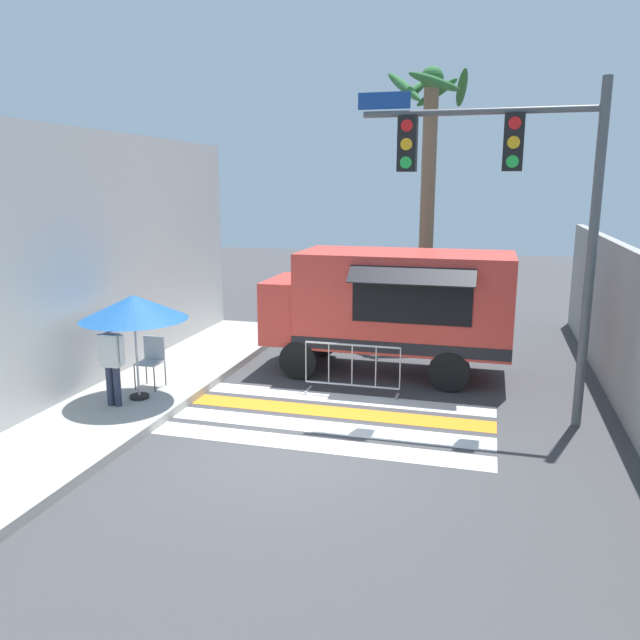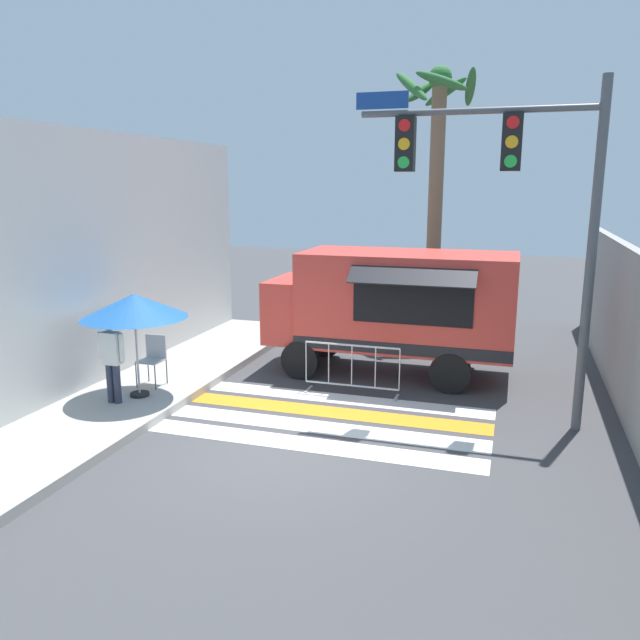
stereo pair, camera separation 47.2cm
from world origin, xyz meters
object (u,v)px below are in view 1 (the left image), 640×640
at_px(vendor_person, 112,358).
at_px(palm_tree, 428,166).
at_px(food_truck, 386,302).
at_px(patio_umbrella, 134,308).
at_px(barricade_front, 352,370).
at_px(folding_chair, 152,357).
at_px(traffic_signal_pole, 513,186).

height_order(vendor_person, palm_tree, palm_tree).
height_order(food_truck, patio_umbrella, food_truck).
bearing_deg(barricade_front, vendor_person, -150.81).
bearing_deg(patio_umbrella, barricade_front, 24.96).
bearing_deg(vendor_person, patio_umbrella, 53.87).
bearing_deg(folding_chair, food_truck, 48.50).
bearing_deg(barricade_front, palm_tree, 81.38).
height_order(patio_umbrella, folding_chair, patio_umbrella).
relative_size(vendor_person, palm_tree, 0.22).
bearing_deg(patio_umbrella, vendor_person, -114.94).
xyz_separation_m(patio_umbrella, vendor_person, (-0.22, -0.47, -0.86)).
xyz_separation_m(patio_umbrella, palm_tree, (4.56, 7.20, 2.68)).
height_order(folding_chair, barricade_front, folding_chair).
height_order(patio_umbrella, vendor_person, patio_umbrella).
bearing_deg(food_truck, palm_tree, 83.42).
bearing_deg(patio_umbrella, food_truck, 39.34).
bearing_deg(palm_tree, food_truck, -96.58).
distance_m(food_truck, patio_umbrella, 5.34).
bearing_deg(vendor_person, traffic_signal_pole, 2.04).
bearing_deg(traffic_signal_pole, folding_chair, -176.51).
height_order(food_truck, barricade_front, food_truck).
height_order(traffic_signal_pole, folding_chair, traffic_signal_pole).
height_order(food_truck, folding_chair, food_truck).
xyz_separation_m(patio_umbrella, barricade_front, (3.73, 1.74, -1.40)).
height_order(patio_umbrella, palm_tree, palm_tree).
xyz_separation_m(folding_chair, barricade_front, (3.85, 1.02, -0.26)).
xyz_separation_m(food_truck, vendor_person, (-4.34, -3.85, -0.54)).
relative_size(patio_umbrella, folding_chair, 1.98).
height_order(food_truck, vendor_person, food_truck).
bearing_deg(food_truck, patio_umbrella, -140.66).
relative_size(food_truck, patio_umbrella, 2.68).
bearing_deg(palm_tree, folding_chair, -125.82).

